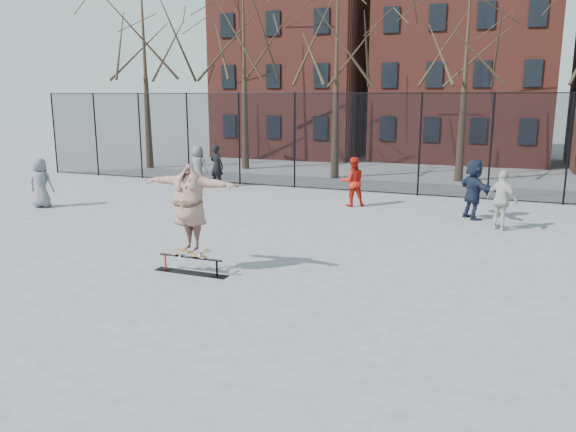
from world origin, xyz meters
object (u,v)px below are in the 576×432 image
at_px(skate_rail, 191,267).
at_px(bystander_red, 353,182).
at_px(bystander_extra, 198,166).
at_px(skateboard, 191,254).
at_px(skater, 190,210).
at_px(bystander_grey, 41,183).
at_px(bystander_black, 217,166).
at_px(bystander_white, 502,200).
at_px(bystander_navy, 473,189).

height_order(skate_rail, bystander_red, bystander_red).
bearing_deg(bystander_extra, skateboard, 127.27).
relative_size(skater, bystander_grey, 1.34).
bearing_deg(bystander_grey, skate_rail, 138.89).
bearing_deg(skater, bystander_red, 81.88).
height_order(skate_rail, bystander_black, bystander_black).
distance_m(bystander_grey, bystander_red, 10.97).
distance_m(skateboard, bystander_white, 9.33).
bearing_deg(skate_rail, bystander_red, 81.87).
height_order(bystander_grey, bystander_white, bystander_white).
xyz_separation_m(skate_rail, skateboard, (0.03, 0.00, 0.28)).
distance_m(bystander_red, bystander_white, 5.37).
bearing_deg(bystander_extra, skate_rail, 127.17).
xyz_separation_m(bystander_black, bystander_navy, (10.69, -2.66, 0.05)).
bearing_deg(bystander_red, bystander_grey, -4.43).
relative_size(bystander_red, bystander_white, 0.99).
xyz_separation_m(skateboard, bystander_red, (1.24, 8.88, 0.44)).
distance_m(skate_rail, skater, 1.28).
relative_size(skater, bystander_navy, 1.22).
relative_size(skater, bystander_black, 1.29).
distance_m(skateboard, bystander_black, 12.13).
bearing_deg(bystander_grey, bystander_extra, -126.08).
height_order(skateboard, bystander_white, bystander_white).
bearing_deg(bystander_grey, skateboard, 138.96).
bearing_deg(skate_rail, skater, 0.00).
relative_size(bystander_black, bystander_white, 1.03).
xyz_separation_m(skate_rail, bystander_white, (6.27, 6.92, 0.73)).
distance_m(bystander_red, bystander_navy, 4.17).
bearing_deg(bystander_grey, bystander_white, 175.14).
xyz_separation_m(bystander_red, bystander_white, (5.00, -1.97, 0.01)).
relative_size(skate_rail, bystander_navy, 0.93).
xyz_separation_m(bystander_grey, bystander_white, (15.09, 2.32, 0.01)).
relative_size(skate_rail, bystander_grey, 1.02).
bearing_deg(bystander_white, skate_rail, 83.92).
bearing_deg(skater, bystander_grey, 152.42).
relative_size(bystander_red, bystander_navy, 0.92).
xyz_separation_m(skate_rail, bystander_extra, (-6.22, 10.89, 0.71)).
bearing_deg(bystander_navy, bystander_extra, 40.81).
height_order(skateboard, bystander_red, bystander_red).
height_order(skater, bystander_white, skater).
distance_m(bystander_grey, bystander_white, 15.27).
distance_m(bystander_black, bystander_white, 12.24).
height_order(bystander_black, bystander_red, bystander_black).
bearing_deg(skate_rail, bystander_grey, 152.50).
relative_size(skate_rail, bystander_red, 1.01).
relative_size(skate_rail, bystander_white, 1.00).
bearing_deg(skate_rail, bystander_black, 115.95).
relative_size(bystander_grey, bystander_navy, 0.91).
xyz_separation_m(bystander_red, bystander_extra, (-7.49, 2.01, -0.01)).
relative_size(skate_rail, bystander_extra, 1.02).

